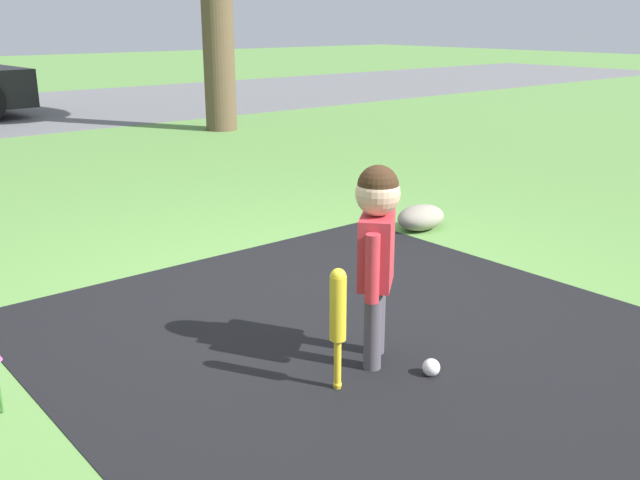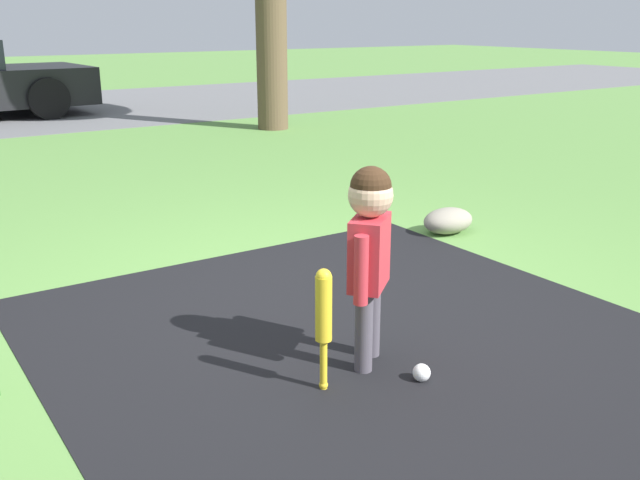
# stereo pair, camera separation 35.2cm
# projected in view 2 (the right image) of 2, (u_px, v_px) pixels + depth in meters

# --- Properties ---
(ground_plane) EXTENTS (60.00, 60.00, 0.00)m
(ground_plane) POSITION_uv_depth(u_px,v_px,m) (300.00, 303.00, 4.06)
(ground_plane) COLOR #5B8C42
(child) EXTENTS (0.31, 0.27, 0.94)m
(child) POSITION_uv_depth(u_px,v_px,m) (370.00, 239.00, 3.17)
(child) COLOR #4C4751
(child) RESTS_ON ground
(baseball_bat) EXTENTS (0.07, 0.07, 0.56)m
(baseball_bat) POSITION_uv_depth(u_px,v_px,m) (324.00, 313.00, 3.01)
(baseball_bat) COLOR yellow
(baseball_bat) RESTS_ON ground
(sports_ball) EXTENTS (0.08, 0.08, 0.08)m
(sports_ball) POSITION_uv_depth(u_px,v_px,m) (422.00, 373.00, 3.18)
(sports_ball) COLOR white
(sports_ball) RESTS_ON ground
(edging_rock) EXTENTS (0.42, 0.29, 0.19)m
(edging_rock) POSITION_uv_depth(u_px,v_px,m) (448.00, 221.00, 5.36)
(edging_rock) COLOR gray
(edging_rock) RESTS_ON ground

